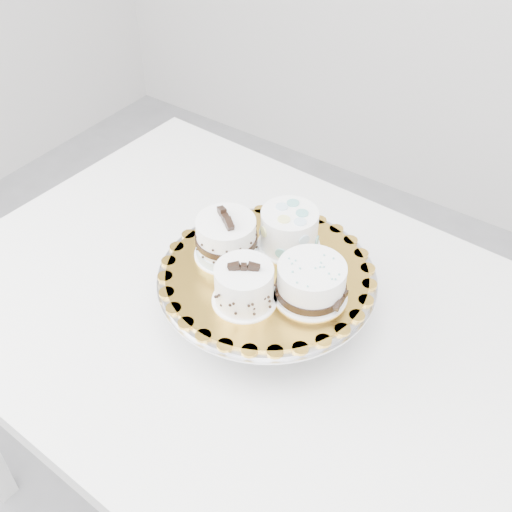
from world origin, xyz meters
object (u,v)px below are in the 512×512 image
Objects in this scene: cake_board at (267,273)px; cake_banded at (226,239)px; cake_stand at (267,287)px; cake_ribbon at (312,282)px; table at (270,345)px; cake_swirl at (244,286)px; cake_dots at (289,229)px.

cake_banded is at bearing -177.20° from cake_board.
cake_ribbon reaches higher than cake_stand.
cake_board is (-0.01, 0.01, 0.18)m from table.
cake_swirl is 0.11m from cake_ribbon.
cake_stand is 0.04m from cake_board.
table is 0.18m from cake_board.
cake_dots is at bearing 81.71° from cake_banded.
cake_ribbon is at bearing 4.31° from table.
cake_ribbon is (0.08, 0.00, 0.21)m from table.
cake_ribbon is (0.08, 0.07, -0.00)m from cake_swirl.
cake_stand is 0.11m from cake_ribbon.
cake_swirl reaches higher than cake_ribbon.
cake_ribbon reaches higher than table.
cake_board is (0.00, 0.00, 0.04)m from cake_stand.
cake_banded reaches higher than cake_dots.
cake_swirl is 0.92× the size of cake_banded.
cake_board is 0.09m from cake_swirl.
cake_dots is at bearing 62.98° from cake_swirl.
cake_stand is at bearing 169.33° from cake_ribbon.
cake_stand is at bearing 36.52° from cake_banded.
cake_ribbon is (0.10, -0.09, -0.01)m from cake_dots.
cake_stand is at bearing -76.11° from cake_dots.
cake_dots is (-0.02, 0.16, 0.00)m from cake_swirl.
cake_stand is at bearing 180.00° from cake_board.
table is 9.94× the size of cake_swirl.
cake_banded is 0.18m from cake_ribbon.
table is 0.24m from cake_dots.
cake_stand is 2.91× the size of cake_ribbon.
cake_banded is 1.17× the size of cake_dots.
cake_ribbon is (0.18, -0.00, -0.00)m from cake_banded.
cake_dots is at bearing 132.14° from cake_ribbon.
cake_dots is at bearing 95.74° from cake_stand.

